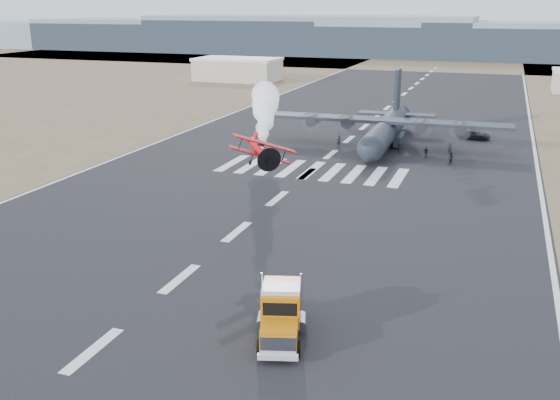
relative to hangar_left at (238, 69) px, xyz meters
The scene contains 21 objects.
ground 154.08m from the hangar_left, 70.27° to the right, with size 500.00×500.00×0.00m, color black.
scrub_far 99.70m from the hangar_left, 58.54° to the left, with size 500.00×80.00×0.00m, color brown.
runway_markings 99.70m from the hangar_left, 58.54° to the right, with size 60.00×260.00×0.01m, color silver, non-canonical shape.
ridge_seg_a 183.53m from the hangar_left, 141.19° to the left, with size 150.00×50.00×13.00m, color slate.
ridge_seg_b 139.02m from the hangar_left, 124.15° to the left, with size 150.00×50.00×15.00m, color slate.
ridge_seg_c 115.84m from the hangar_left, 96.45° to the left, with size 150.00×50.00×17.00m, color slate.
ridge_seg_d 126.25m from the hangar_left, 65.67° to the left, with size 150.00×50.00×13.00m, color slate.
hangar_left is the anchor object (origin of this frame).
semi_truck 152.58m from the hangar_left, 65.58° to the right, with size 4.65×8.50×3.74m.
aerobatic_biplane 133.90m from the hangar_left, 65.74° to the right, with size 6.02×5.97×3.50m.
smoke_trail 105.95m from the hangar_left, 64.53° to the right, with size 13.17×32.57×4.01m.
transport_aircraft 95.59m from the hangar_left, 52.11° to the right, with size 38.80×31.97×11.22m.
support_vehicle 97.41m from the hangar_left, 42.38° to the right, with size 2.50×5.42×1.51m, color black.
crew_a 94.55m from the hangar_left, 56.80° to the right, with size 0.67×0.55×1.82m, color black.
crew_b 97.49m from the hangar_left, 54.73° to the right, with size 0.82×0.51×1.68m, color black.
crew_c 101.76m from the hangar_left, 52.59° to the right, with size 1.11×0.51×1.72m, color black.
crew_d 105.42m from the hangar_left, 51.26° to the right, with size 0.95×0.48×1.61m, color black.
crew_e 101.93m from the hangar_left, 54.79° to the right, with size 0.93×0.57×1.90m, color black.
crew_f 97.72m from the hangar_left, 54.92° to the right, with size 1.48×0.48×1.60m, color black.
crew_g 104.67m from the hangar_left, 48.69° to the right, with size 0.63×0.52×1.72m, color black.
crew_h 110.12m from the hangar_left, 50.68° to the right, with size 0.89×0.55×1.84m, color black.
Camera 1 is at (23.89, -30.10, 21.86)m, focal length 40.00 mm.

